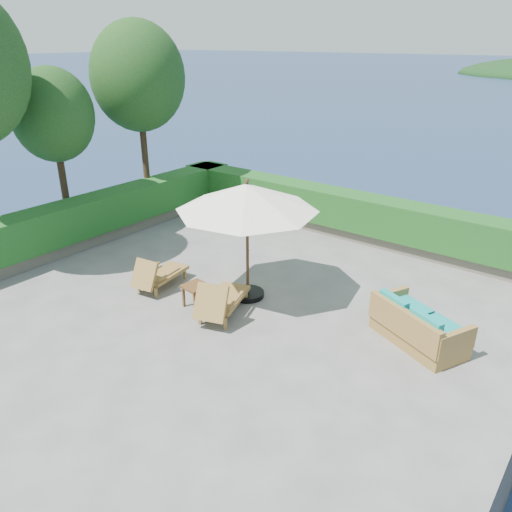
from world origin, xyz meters
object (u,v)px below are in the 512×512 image
Objects in this scene: patio_umbrella at (247,198)px; side_table at (196,289)px; lounge_right at (221,300)px; lounge_left at (158,274)px; wicker_loveseat at (417,328)px.

patio_umbrella is 2.27m from side_table.
lounge_right is 0.71m from side_table.
lounge_right is at bearing -11.14° from lounge_left.
lounge_right reaches higher than side_table.
lounge_left is at bearing 174.95° from side_table.
patio_umbrella is at bearing 77.58° from lounge_right.
lounge_right is 3.16× the size of side_table.
lounge_left is 2.06m from lounge_right.
lounge_left is 2.78× the size of side_table.
lounge_left is 0.88× the size of lounge_right.
lounge_right reaches higher than wicker_loveseat.
lounge_left is 5.92m from wicker_loveseat.
lounge_left is at bearing 159.08° from lounge_right.
patio_umbrella is 1.76× the size of wicker_loveseat.
lounge_right is 0.86× the size of wicker_loveseat.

